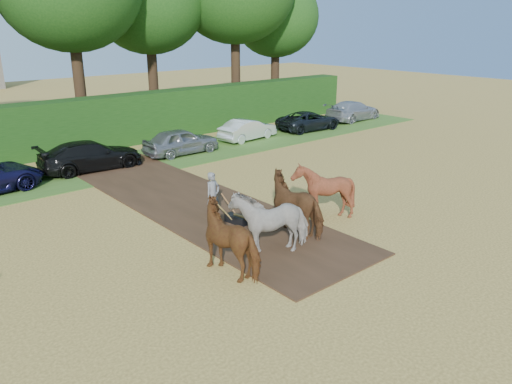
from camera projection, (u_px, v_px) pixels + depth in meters
The scene contains 6 objects.
ground at pixel (278, 274), 14.83m from camera, with size 120.00×120.00×0.00m, color gold.
earth_strip at pixel (190, 201), 20.79m from camera, with size 4.50×17.00×0.05m, color #472D1C.
grass_verge at pixel (88, 172), 24.91m from camera, with size 50.00×5.00×0.03m, color #38601E.
hedgerow at pixel (52, 129), 27.68m from camera, with size 46.00×1.60×3.00m, color #14380F.
plough_team at pixel (283, 211), 16.85m from camera, with size 7.05×5.58×2.12m.
parked_cars at pixel (152, 147), 27.01m from camera, with size 41.20×3.22×1.49m.
Camera 1 is at (-9.11, -9.66, 7.07)m, focal length 35.00 mm.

